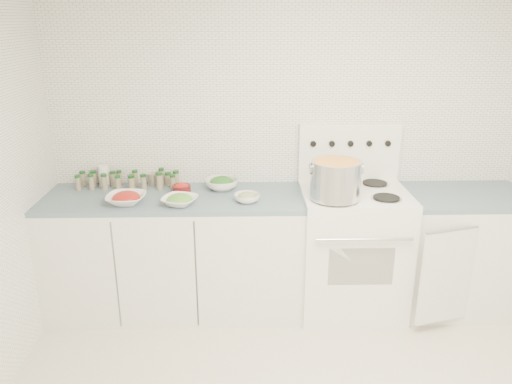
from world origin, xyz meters
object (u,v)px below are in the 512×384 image
stove (351,246)px  bowl_snowpea (180,200)px  stock_pot (336,178)px  bowl_tomato (126,198)px

stove → bowl_snowpea: (-1.23, -0.17, 0.44)m
stock_pot → bowl_tomato: 1.43m
bowl_tomato → stock_pot: bearing=-1.7°
stove → stock_pot: size_ratio=3.78×
bowl_tomato → bowl_snowpea: bowl_tomato is taller
bowl_tomato → bowl_snowpea: (0.37, -0.03, -0.00)m
stock_pot → bowl_snowpea: stock_pot is taller
bowl_tomato → bowl_snowpea: size_ratio=0.95×
stove → stock_pot: stove is taller
stock_pot → bowl_snowpea: size_ratio=1.22×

